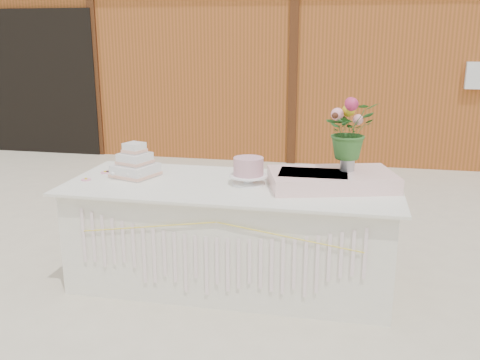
% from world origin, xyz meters
% --- Properties ---
extents(ground, '(80.00, 80.00, 0.00)m').
position_xyz_m(ground, '(0.00, 0.00, 0.00)').
color(ground, beige).
rests_on(ground, ground).
extents(barn, '(12.60, 4.60, 3.30)m').
position_xyz_m(barn, '(-0.01, 5.99, 1.68)').
color(barn, '#9F4E21').
rests_on(barn, ground).
extents(cake_table, '(2.40, 1.00, 0.77)m').
position_xyz_m(cake_table, '(0.00, -0.00, 0.39)').
color(cake_table, white).
rests_on(cake_table, ground).
extents(wedding_cake, '(0.37, 0.37, 0.26)m').
position_xyz_m(wedding_cake, '(-0.76, 0.06, 0.86)').
color(wedding_cake, silver).
rests_on(wedding_cake, cake_table).
extents(pink_cake_stand, '(0.27, 0.27, 0.20)m').
position_xyz_m(pink_cake_stand, '(0.12, 0.01, 0.88)').
color(pink_cake_stand, white).
rests_on(pink_cake_stand, cake_table).
extents(satin_runner, '(0.96, 0.71, 0.11)m').
position_xyz_m(satin_runner, '(0.71, 0.07, 0.82)').
color(satin_runner, '#FCD0CB').
rests_on(satin_runner, cake_table).
extents(flower_vase, '(0.10, 0.10, 0.14)m').
position_xyz_m(flower_vase, '(0.81, 0.13, 0.95)').
color(flower_vase, '#ADADB1').
rests_on(flower_vase, satin_runner).
extents(bouquet, '(0.47, 0.47, 0.40)m').
position_xyz_m(bouquet, '(0.81, 0.13, 1.22)').
color(bouquet, '#2F6127').
rests_on(bouquet, flower_vase).
extents(loose_flowers, '(0.24, 0.38, 0.02)m').
position_xyz_m(loose_flowers, '(-1.01, 0.05, 0.78)').
color(loose_flowers, pink).
rests_on(loose_flowers, cake_table).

